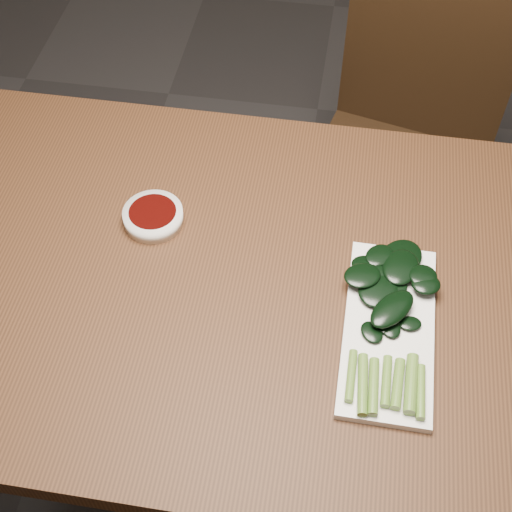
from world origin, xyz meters
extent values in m
plane|color=#2A2828|center=(0.00, 0.00, 0.00)|extent=(6.00, 6.00, 0.00)
cube|color=#3F2312|center=(0.00, 0.00, 0.73)|extent=(1.40, 0.80, 0.04)
cylinder|color=#3F2312|center=(-0.64, 0.34, 0.35)|extent=(0.05, 0.05, 0.71)
cube|color=black|center=(0.24, 0.59, 0.43)|extent=(0.50, 0.50, 0.04)
cylinder|color=black|center=(0.03, 0.46, 0.21)|extent=(0.04, 0.04, 0.41)
cylinder|color=black|center=(0.37, 0.38, 0.21)|extent=(0.04, 0.04, 0.41)
cylinder|color=black|center=(0.11, 0.80, 0.21)|extent=(0.04, 0.04, 0.41)
cylinder|color=black|center=(0.45, 0.72, 0.21)|extent=(0.04, 0.04, 0.41)
cube|color=black|center=(0.28, 0.77, 0.67)|extent=(0.41, 0.13, 0.44)
cylinder|color=white|center=(-0.21, 0.09, 0.76)|extent=(0.11, 0.11, 0.03)
cylinder|color=#330704|center=(-0.21, 0.09, 0.78)|extent=(0.08, 0.08, 0.00)
cube|color=white|center=(0.21, -0.07, 0.76)|extent=(0.14, 0.33, 0.01)
cylinder|color=olive|center=(0.16, -0.17, 0.77)|extent=(0.01, 0.08, 0.01)
cylinder|color=olive|center=(0.17, -0.18, 0.77)|extent=(0.02, 0.10, 0.02)
cylinder|color=olive|center=(0.19, -0.18, 0.77)|extent=(0.02, 0.09, 0.01)
cylinder|color=olive|center=(0.21, -0.17, 0.77)|extent=(0.01, 0.08, 0.01)
cylinder|color=olive|center=(0.22, -0.17, 0.77)|extent=(0.02, 0.08, 0.02)
cylinder|color=olive|center=(0.24, -0.17, 0.77)|extent=(0.02, 0.10, 0.02)
cylinder|color=olive|center=(0.26, -0.18, 0.77)|extent=(0.01, 0.09, 0.01)
ellipsoid|color=black|center=(0.18, 0.03, 0.77)|extent=(0.09, 0.08, 0.01)
ellipsoid|color=black|center=(0.21, -0.03, 0.77)|extent=(0.06, 0.06, 0.01)
ellipsoid|color=black|center=(0.26, 0.01, 0.78)|extent=(0.06, 0.05, 0.01)
ellipsoid|color=black|center=(0.18, 0.06, 0.78)|extent=(0.06, 0.07, 0.01)
ellipsoid|color=black|center=(0.16, 0.01, 0.78)|extent=(0.08, 0.07, 0.01)
ellipsoid|color=black|center=(0.22, 0.04, 0.78)|extent=(0.08, 0.09, 0.01)
ellipsoid|color=black|center=(0.22, 0.03, 0.77)|extent=(0.07, 0.05, 0.01)
ellipsoid|color=black|center=(0.26, 0.02, 0.78)|extent=(0.06, 0.06, 0.01)
ellipsoid|color=black|center=(0.22, 0.06, 0.77)|extent=(0.10, 0.11, 0.01)
ellipsoid|color=black|center=(0.21, 0.00, 0.77)|extent=(0.06, 0.06, 0.01)
ellipsoid|color=black|center=(0.21, -0.05, 0.78)|extent=(0.09, 0.10, 0.02)
ellipsoid|color=black|center=(0.19, -0.01, 0.77)|extent=(0.08, 0.10, 0.01)
ellipsoid|color=black|center=(0.20, -0.07, 0.77)|extent=(0.03, 0.04, 0.01)
ellipsoid|color=black|center=(0.18, -0.09, 0.77)|extent=(0.05, 0.05, 0.01)
ellipsoid|color=black|center=(0.21, -0.08, 0.77)|extent=(0.04, 0.05, 0.01)
ellipsoid|color=black|center=(0.24, -0.06, 0.77)|extent=(0.04, 0.03, 0.01)
camera|label=1|loc=(0.10, -0.70, 1.71)|focal=50.00mm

